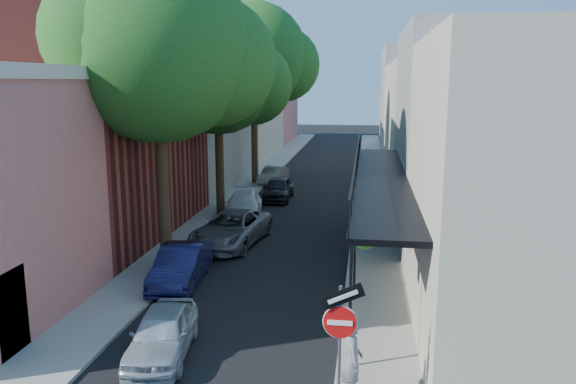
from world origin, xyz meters
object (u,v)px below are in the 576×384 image
(oak_far, at_px, (261,59))
(parked_car_e, at_px, (278,189))
(parked_car_c, at_px, (231,229))
(pedestrian, at_px, (352,361))
(oak_near, at_px, (172,51))
(parked_car_f, at_px, (273,175))
(oak_mid, at_px, (226,77))
(parked_car_d, at_px, (244,205))
(parked_car_a, at_px, (162,333))
(sign_post, at_px, (340,328))
(parked_car_b, at_px, (181,265))

(oak_far, bearing_deg, parked_car_e, -69.34)
(parked_car_c, relative_size, pedestrian, 2.75)
(oak_near, xyz_separation_m, parked_car_f, (0.77, 17.02, -7.29))
(oak_mid, height_order, parked_car_d, oak_mid)
(parked_car_a, relative_size, parked_car_f, 0.98)
(oak_far, bearing_deg, oak_mid, -90.41)
(sign_post, height_order, parked_car_a, sign_post)
(oak_near, relative_size, parked_car_b, 2.85)
(sign_post, distance_m, parked_car_b, 9.29)
(parked_car_f, bearing_deg, oak_mid, -87.52)
(parked_car_a, bearing_deg, parked_car_f, 85.69)
(oak_mid, relative_size, parked_car_f, 2.85)
(oak_near, xyz_separation_m, parked_car_c, (1.36, 2.69, -7.18))
(sign_post, xyz_separation_m, oak_far, (-6.51, 26.30, 6.22))
(sign_post, xyz_separation_m, oak_mid, (-6.58, 17.26, 5.02))
(parked_car_d, bearing_deg, pedestrian, -77.61)
(parked_car_d, bearing_deg, oak_near, -103.59)
(parked_car_a, bearing_deg, sign_post, -32.54)
(oak_mid, height_order, parked_car_b, oak_mid)
(oak_near, relative_size, oak_far, 0.96)
(oak_mid, xyz_separation_m, parked_car_f, (0.82, 9.05, -6.47))
(parked_car_a, xyz_separation_m, parked_car_c, (-0.61, 9.81, 0.10))
(oak_near, height_order, parked_car_e, oak_near)
(parked_car_b, bearing_deg, parked_car_f, 85.67)
(pedestrian, bearing_deg, parked_car_c, 17.03)
(oak_far, height_order, parked_car_a, oak_far)
(parked_car_a, height_order, parked_car_d, parked_car_d)
(oak_near, relative_size, pedestrian, 6.23)
(parked_car_d, xyz_separation_m, pedestrian, (5.97, -16.36, 0.41))
(parked_car_b, height_order, parked_car_e, parked_car_e)
(pedestrian, bearing_deg, parked_car_b, 34.01)
(oak_near, xyz_separation_m, oak_far, (0.01, 17.01, 0.38))
(parked_car_c, distance_m, parked_car_d, 5.00)
(oak_mid, bearing_deg, oak_near, -89.63)
(oak_mid, bearing_deg, parked_car_b, -85.37)
(pedestrian, bearing_deg, oak_mid, 13.88)
(sign_post, relative_size, pedestrian, 1.63)
(oak_far, bearing_deg, parked_car_a, -85.37)
(oak_near, relative_size, oak_mid, 1.12)
(oak_mid, distance_m, parked_car_d, 6.49)
(oak_far, height_order, pedestrian, oak_far)
(oak_near, height_order, parked_car_d, oak_near)
(oak_far, relative_size, parked_car_d, 2.76)
(oak_mid, distance_m, parked_car_a, 16.54)
(sign_post, xyz_separation_m, parked_car_e, (-4.65, 21.35, -1.37))
(sign_post, bearing_deg, parked_car_e, 102.28)
(oak_near, xyz_separation_m, pedestrian, (6.77, -8.71, -6.84))
(oak_far, relative_size, parked_car_c, 2.37)
(oak_near, height_order, oak_far, oak_far)
(parked_car_d, bearing_deg, sign_post, -78.98)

